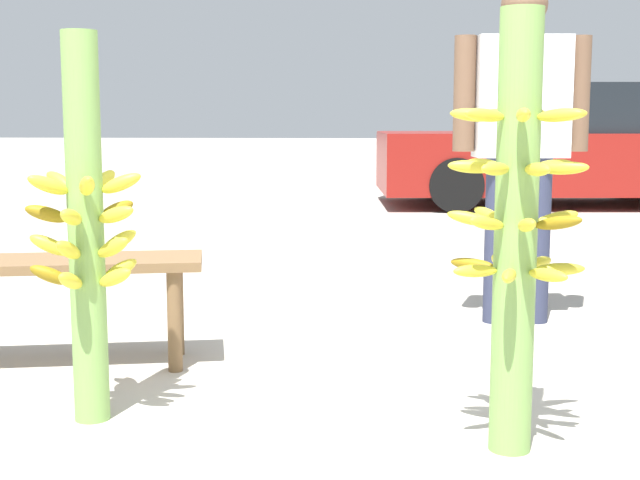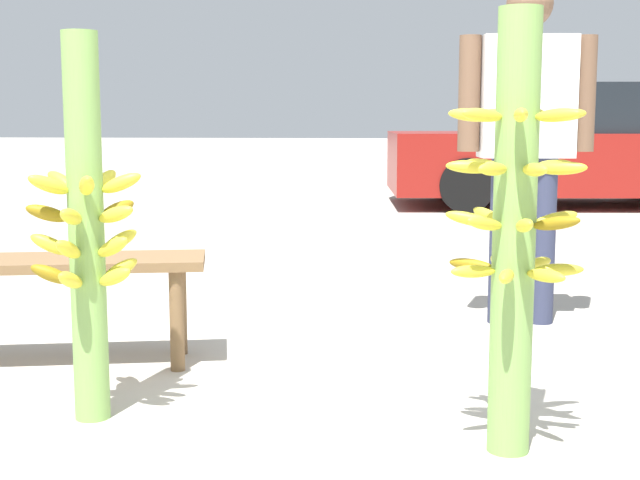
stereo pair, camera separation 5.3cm
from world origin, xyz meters
name	(u,v)px [view 1 (the left image)]	position (x,y,z in m)	size (l,w,h in m)	color
ground_plane	(281,452)	(0.00, 0.00, 0.00)	(80.00, 80.00, 0.00)	#B2AA9E
banana_stalk_left	(86,230)	(-0.69, 0.27, 0.67)	(0.40, 0.40, 1.33)	#7AA851
banana_stalk_center	(516,227)	(0.72, 0.07, 0.72)	(0.43, 0.43, 1.38)	#7AA851
vendor_person	(521,124)	(1.01, 1.87, 1.02)	(0.69, 0.24, 1.71)	#2D334C
market_bench	(49,277)	(-1.07, 0.90, 0.39)	(1.32, 0.60, 0.46)	brown
parked_car	(555,148)	(2.38, 8.06, 0.68)	(4.14, 2.07, 1.42)	maroon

